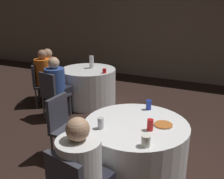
{
  "coord_description": "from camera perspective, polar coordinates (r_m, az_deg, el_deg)",
  "views": [
    {
      "loc": [
        0.68,
        -2.28,
        1.96
      ],
      "look_at": [
        -0.76,
        0.75,
        0.84
      ],
      "focal_mm": 40.0,
      "sensor_mm": 36.0,
      "label": 1
    }
  ],
  "objects": [
    {
      "name": "wall_back",
      "position": [
        6.88,
        20.18,
        12.78
      ],
      "size": [
        16.0,
        0.06,
        2.8
      ],
      "color": "gray",
      "rests_on": "ground_plane"
    },
    {
      "name": "table_near",
      "position": [
        2.96,
        5.29,
        -14.07
      ],
      "size": [
        1.16,
        1.16,
        0.74
      ],
      "color": "white",
      "rests_on": "ground_plane"
    },
    {
      "name": "table_far",
      "position": [
        5.24,
        -5.39,
        0.77
      ],
      "size": [
        1.13,
        1.13,
        0.74
      ],
      "color": "white",
      "rests_on": "ground_plane"
    },
    {
      "name": "chair_near_west",
      "position": [
        3.31,
        -10.99,
        -7.48
      ],
      "size": [
        0.41,
        0.41,
        0.87
      ],
      "rotation": [
        0.0,
        0.0,
        -1.58
      ],
      "color": "#383842",
      "rests_on": "ground_plane"
    },
    {
      "name": "chair_far_west",
      "position": [
        5.58,
        -14.99,
        2.99
      ],
      "size": [
        0.48,
        0.47,
        0.87
      ],
      "rotation": [
        0.0,
        0.0,
        -1.36
      ],
      "color": "#383842",
      "rests_on": "ground_plane"
    },
    {
      "name": "chair_far_southwest",
      "position": [
        5.24,
        -16.15,
        1.9
      ],
      "size": [
        0.55,
        0.55,
        0.87
      ],
      "rotation": [
        0.0,
        0.0,
        -0.98
      ],
      "color": "#383842",
      "rests_on": "ground_plane"
    },
    {
      "name": "chair_far_south",
      "position": [
        4.54,
        -13.58,
        -0.4
      ],
      "size": [
        0.47,
        0.47,
        0.87
      ],
      "rotation": [
        0.0,
        0.0,
        -0.19
      ],
      "color": "#383842",
      "rests_on": "ground_plane"
    },
    {
      "name": "person_white_shirt",
      "position": [
        2.28,
        -6.2,
        -18.54
      ],
      "size": [
        0.41,
        0.52,
        1.14
      ],
      "rotation": [
        0.0,
        0.0,
        -0.19
      ],
      "color": "black",
      "rests_on": "ground_plane"
    },
    {
      "name": "person_floral_shirt",
      "position": [
        5.49,
        -13.62,
        3.47
      ],
      "size": [
        0.52,
        0.42,
        1.12
      ],
      "rotation": [
        0.0,
        0.0,
        -1.36
      ],
      "color": "#33384C",
      "rests_on": "ground_plane"
    },
    {
      "name": "person_blue_shirt",
      "position": [
        4.63,
        -12.14,
        0.68
      ],
      "size": [
        0.39,
        0.51,
        1.12
      ],
      "rotation": [
        0.0,
        0.0,
        -0.19
      ],
      "color": "black",
      "rests_on": "ground_plane"
    },
    {
      "name": "person_orange_shirt",
      "position": [
        5.2,
        -14.49,
        2.64
      ],
      "size": [
        0.49,
        0.46,
        1.15
      ],
      "rotation": [
        0.0,
        0.0,
        -0.98
      ],
      "color": "#33384C",
      "rests_on": "ground_plane"
    },
    {
      "name": "pizza_plate_near",
      "position": [
        2.77,
        11.64,
        -7.9
      ],
      "size": [
        0.21,
        0.21,
        0.02
      ],
      "color": "white",
      "rests_on": "table_near"
    },
    {
      "name": "soda_can_silver",
      "position": [
        2.63,
        -2.59,
        -7.71
      ],
      "size": [
        0.07,
        0.07,
        0.12
      ],
      "color": "silver",
      "rests_on": "table_near"
    },
    {
      "name": "soda_can_blue",
      "position": [
        3.13,
        8.38,
        -3.5
      ],
      "size": [
        0.07,
        0.07,
        0.12
      ],
      "color": "#1E38A5",
      "rests_on": "table_near"
    },
    {
      "name": "soda_can_red",
      "position": [
        2.63,
        8.72,
        -7.99
      ],
      "size": [
        0.07,
        0.07,
        0.12
      ],
      "color": "red",
      "rests_on": "table_near"
    },
    {
      "name": "cup_near",
      "position": [
        2.35,
        7.73,
        -11.57
      ],
      "size": [
        0.08,
        0.08,
        0.11
      ],
      "color": "silver",
      "rests_on": "table_near"
    },
    {
      "name": "bottle_far",
      "position": [
        5.19,
        -4.7,
        6.28
      ],
      "size": [
        0.09,
        0.09,
        0.25
      ],
      "color": "white",
      "rests_on": "table_far"
    },
    {
      "name": "cup_far",
      "position": [
        4.79,
        -1.75,
        4.27
      ],
      "size": [
        0.07,
        0.07,
        0.09
      ],
      "color": "red",
      "rests_on": "table_far"
    }
  ]
}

